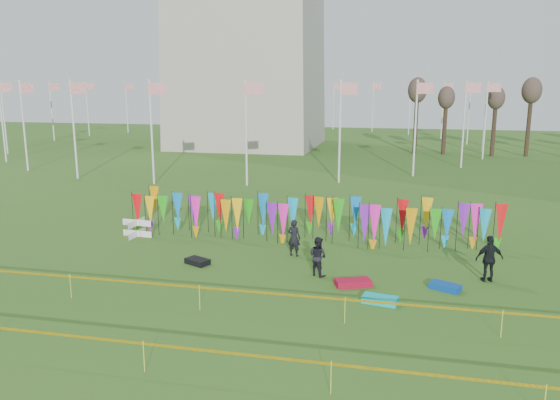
% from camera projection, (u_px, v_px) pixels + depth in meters
% --- Properties ---
extents(ground, '(160.00, 160.00, 0.00)m').
position_uv_depth(ground, '(268.00, 292.00, 20.48)').
color(ground, '#2D5718').
rests_on(ground, ground).
extents(flagpole_ring, '(57.40, 56.16, 8.00)m').
position_uv_depth(flagpole_ring, '(250.00, 114.00, 68.44)').
color(flagpole_ring, silver).
rests_on(flagpole_ring, ground).
extents(banner_row, '(18.64, 0.64, 2.17)m').
position_uv_depth(banner_row, '(307.00, 216.00, 26.80)').
color(banner_row, black).
rests_on(banner_row, ground).
extents(caution_tape_near, '(26.00, 0.02, 0.90)m').
position_uv_depth(caution_tape_near, '(246.00, 292.00, 18.32)').
color(caution_tape_near, '#ECBD04').
rests_on(caution_tape_near, ground).
extents(caution_tape_far, '(26.00, 0.02, 0.90)m').
position_uv_depth(caution_tape_far, '(202.00, 351.00, 14.27)').
color(caution_tape_far, '#ECBD04').
rests_on(caution_tape_far, ground).
extents(box_kite, '(0.82, 0.82, 0.92)m').
position_uv_depth(box_kite, '(137.00, 228.00, 27.73)').
color(box_kite, red).
rests_on(box_kite, ground).
extents(person_left, '(0.70, 0.58, 1.69)m').
position_uv_depth(person_left, '(294.00, 238.00, 24.60)').
color(person_left, black).
rests_on(person_left, ground).
extents(person_mid, '(0.92, 0.82, 1.62)m').
position_uv_depth(person_mid, '(318.00, 256.00, 22.07)').
color(person_mid, black).
rests_on(person_mid, ground).
extents(person_right, '(1.21, 0.87, 1.87)m').
position_uv_depth(person_right, '(489.00, 259.00, 21.36)').
color(person_right, black).
rests_on(person_right, ground).
extents(kite_bag_turquoise, '(1.33, 0.83, 0.25)m').
position_uv_depth(kite_bag_turquoise, '(380.00, 300.00, 19.40)').
color(kite_bag_turquoise, '#0CC0BE').
rests_on(kite_bag_turquoise, ground).
extents(kite_bag_blue, '(1.25, 1.02, 0.23)m').
position_uv_depth(kite_bag_blue, '(445.00, 287.00, 20.66)').
color(kite_bag_blue, '#0A41A2').
rests_on(kite_bag_blue, ground).
extents(kite_bag_red, '(1.50, 1.08, 0.25)m').
position_uv_depth(kite_bag_red, '(353.00, 283.00, 21.05)').
color(kite_bag_red, '#AC0B29').
rests_on(kite_bag_red, ground).
extents(kite_bag_black, '(1.19, 0.99, 0.24)m').
position_uv_depth(kite_bag_black, '(197.00, 261.00, 23.60)').
color(kite_bag_black, black).
rests_on(kite_bag_black, ground).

